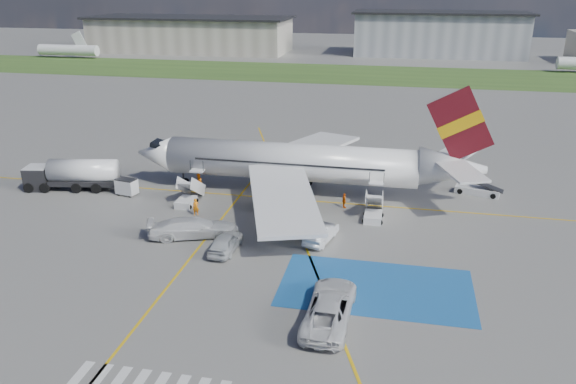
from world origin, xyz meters
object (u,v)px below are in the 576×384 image
at_px(fuel_tanker, 73,177).
at_px(airliner, 305,163).
at_px(belt_loader, 478,191).
at_px(van_white_a, 330,303).
at_px(van_white_b, 193,225).
at_px(gpu_cart, 127,188).
at_px(car_silver_a, 225,242).
at_px(car_silver_b, 321,233).

bearing_deg(fuel_tanker, airliner, -1.96).
relative_size(belt_loader, van_white_a, 0.79).
bearing_deg(fuel_tanker, van_white_b, -37.97).
xyz_separation_m(gpu_cart, car_silver_a, (14.06, -10.43, 0.00)).
bearing_deg(airliner, gpu_cart, -167.13).
relative_size(car_silver_a, car_silver_b, 1.00).
height_order(airliner, belt_loader, airliner).
bearing_deg(van_white_a, car_silver_a, -38.06).
xyz_separation_m(car_silver_b, van_white_b, (-11.09, -1.36, 0.37)).
bearing_deg(car_silver_b, gpu_cart, -4.47).
relative_size(van_white_a, van_white_b, 1.07).
bearing_deg(car_silver_b, belt_loader, -121.46).
xyz_separation_m(fuel_tanker, gpu_cart, (6.39, -0.46, -0.61)).
xyz_separation_m(fuel_tanker, car_silver_b, (27.92, -7.39, -0.62)).
distance_m(car_silver_a, van_white_a, 12.66).
height_order(van_white_a, van_white_b, van_white_a).
bearing_deg(airliner, fuel_tanker, -171.47).
distance_m(airliner, gpu_cart, 18.79).
height_order(car_silver_a, van_white_a, van_white_a).
bearing_deg(car_silver_a, van_white_b, -28.41).
relative_size(gpu_cart, van_white_b, 0.40).
bearing_deg(airliner, car_silver_a, -105.63).
bearing_deg(van_white_b, car_silver_b, -102.78).
distance_m(gpu_cart, car_silver_b, 22.62).
bearing_deg(car_silver_a, gpu_cart, -34.45).
bearing_deg(belt_loader, van_white_b, -134.10).
distance_m(gpu_cart, van_white_b, 13.34).
xyz_separation_m(gpu_cart, van_white_b, (10.44, -8.29, 0.35)).
height_order(gpu_cart, van_white_a, van_white_a).
bearing_deg(van_white_b, airliner, -51.55).
relative_size(airliner, van_white_a, 5.89).
xyz_separation_m(fuel_tanker, belt_loader, (42.37, 7.14, -1.04)).
height_order(car_silver_a, van_white_b, van_white_b).
distance_m(car_silver_a, van_white_b, 4.22).
bearing_deg(van_white_a, fuel_tanker, -30.61).
bearing_deg(van_white_a, belt_loader, -113.51).
distance_m(gpu_cart, van_white_a, 30.15).
bearing_deg(car_silver_b, airliner, -59.61).
height_order(belt_loader, car_silver_a, car_silver_a).
distance_m(gpu_cart, car_silver_a, 17.51).
xyz_separation_m(car_silver_a, van_white_a, (9.76, -8.06, 0.38)).
xyz_separation_m(airliner, gpu_cart, (-18.14, -4.15, -2.60)).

